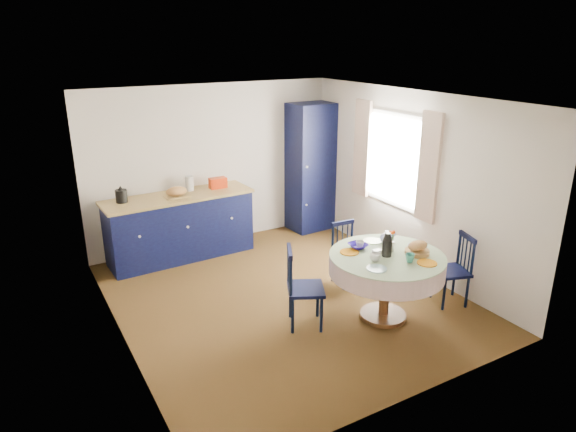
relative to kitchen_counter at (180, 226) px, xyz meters
name	(u,v)px	position (x,y,z in m)	size (l,w,h in m)	color
floor	(285,297)	(0.71, -1.90, -0.50)	(4.50, 4.50, 0.00)	black
ceiling	(284,99)	(0.71, -1.90, 2.00)	(4.50, 4.50, 0.00)	white
wall_back	(213,166)	(0.71, 0.35, 0.75)	(4.00, 0.02, 2.50)	silver
wall_left	(113,235)	(-1.29, -1.90, 0.75)	(0.02, 4.50, 2.50)	silver
wall_right	(410,182)	(2.71, -1.90, 0.75)	(0.02, 4.50, 2.50)	silver
window	(394,159)	(2.66, -1.60, 1.03)	(0.10, 1.74, 1.45)	white
kitchen_counter	(180,226)	(0.00, 0.00, 0.00)	(2.20, 0.76, 1.21)	black
pantry_cabinet	(312,167)	(2.37, 0.10, 0.57)	(0.78, 0.58, 2.14)	black
dining_table	(387,265)	(1.50, -2.90, 0.18)	(1.32, 1.32, 1.08)	#503017
chair_left	(302,287)	(0.56, -2.56, -0.01)	(0.55, 0.56, 0.95)	black
chair_far	(347,253)	(1.65, -1.93, -0.07)	(0.39, 0.38, 0.84)	black
chair_right	(454,269)	(2.46, -3.04, -0.04)	(0.49, 0.50, 0.89)	black
mug_a	(375,257)	(1.27, -2.96, 0.35)	(0.12, 0.12, 0.10)	silver
mug_b	(410,258)	(1.58, -3.17, 0.35)	(0.10, 0.10, 0.10)	#296E5E
mug_c	(389,239)	(1.74, -2.63, 0.35)	(0.13, 0.13, 0.10)	black
mug_d	(360,245)	(1.34, -2.59, 0.35)	(0.10, 0.10, 0.09)	silver
cobalt_bowl	(358,246)	(1.33, -2.57, 0.33)	(0.22, 0.22, 0.06)	navy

